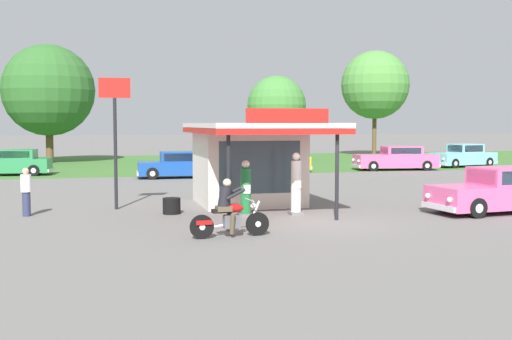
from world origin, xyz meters
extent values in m
plane|color=slate|center=(0.00, 0.00, 0.00)|extent=(300.00, 300.00, 0.00)
cube|color=#3D6B2D|center=(0.00, 30.00, 0.00)|extent=(120.00, 24.00, 0.01)
cube|color=silver|center=(-0.94, 4.73, 1.45)|extent=(3.69, 3.55, 2.90)
cube|color=#384C56|center=(-0.94, 2.97, 1.51)|extent=(2.95, 0.05, 1.85)
cube|color=silver|center=(-0.94, 3.22, 2.98)|extent=(4.39, 7.06, 0.16)
cube|color=red|center=(-0.94, 3.22, 2.80)|extent=(4.39, 7.06, 0.18)
cube|color=red|center=(-0.94, -0.28, 3.28)|extent=(2.58, 0.08, 0.44)
cylinder|color=black|center=(0.80, 0.09, 1.45)|extent=(0.12, 0.12, 2.90)
cylinder|color=black|center=(-2.68, 0.09, 1.45)|extent=(0.12, 0.12, 2.90)
cube|color=slate|center=(-1.80, 1.53, 0.05)|extent=(0.44, 0.44, 0.10)
cylinder|color=#1E6B33|center=(-1.80, 1.53, 0.84)|extent=(0.34, 0.34, 1.48)
cube|color=white|center=(-1.80, 1.35, 0.92)|extent=(0.22, 0.02, 0.28)
sphere|color=white|center=(-1.80, 1.53, 1.72)|extent=(0.26, 0.26, 0.26)
cube|color=slate|center=(-0.08, 1.53, 0.05)|extent=(0.44, 0.44, 0.10)
cylinder|color=silver|center=(-0.08, 1.53, 0.95)|extent=(0.34, 0.34, 1.71)
cube|color=white|center=(-0.08, 1.35, 1.04)|extent=(0.22, 0.02, 0.28)
sphere|color=white|center=(-0.08, 1.53, 1.95)|extent=(0.26, 0.26, 0.26)
cylinder|color=black|center=(-2.31, -1.94, 0.32)|extent=(0.65, 0.15, 0.64)
cylinder|color=silver|center=(-2.31, -1.94, 0.32)|extent=(0.17, 0.13, 0.16)
cylinder|color=black|center=(-3.86, -2.06, 0.32)|extent=(0.65, 0.15, 0.64)
cylinder|color=silver|center=(-3.86, -2.06, 0.32)|extent=(0.17, 0.13, 0.16)
ellipsoid|color=#B21414|center=(-2.99, -2.00, 0.78)|extent=(0.58, 0.28, 0.24)
cube|color=#59595E|center=(-3.04, -2.00, 0.42)|extent=(0.46, 0.27, 0.36)
cube|color=black|center=(-3.34, -2.02, 0.72)|extent=(0.50, 0.30, 0.10)
cylinder|color=silver|center=(-2.41, -1.95, 0.60)|extent=(0.37, 0.10, 0.71)
cylinder|color=silver|center=(-2.53, -1.96, 0.98)|extent=(0.09, 0.70, 0.04)
sphere|color=silver|center=(-2.43, -1.95, 0.82)|extent=(0.16, 0.16, 0.16)
cube|color=#B21414|center=(-3.81, -2.06, 0.44)|extent=(0.45, 0.21, 0.12)
cylinder|color=silver|center=(-3.45, -1.89, 0.28)|extent=(0.71, 0.13, 0.18)
cube|color=brown|center=(-3.27, -2.02, 0.78)|extent=(0.42, 0.37, 0.14)
cylinder|color=brown|center=(-3.08, -1.84, 0.38)|extent=(0.14, 0.24, 0.56)
cylinder|color=brown|center=(-3.06, -2.16, 0.38)|extent=(0.14, 0.24, 0.56)
cylinder|color=black|center=(-3.23, -2.01, 1.09)|extent=(0.43, 0.35, 0.60)
sphere|color=beige|center=(-3.17, -2.01, 1.47)|extent=(0.22, 0.22, 0.22)
cylinder|color=black|center=(-3.00, -1.80, 1.18)|extent=(0.54, 0.13, 0.31)
cylinder|color=black|center=(-2.97, -2.20, 1.18)|extent=(0.54, 0.13, 0.31)
cube|color=#E55993|center=(6.99, 0.32, 0.57)|extent=(5.33, 2.33, 0.77)
cube|color=#E55993|center=(7.23, 0.35, 1.25)|extent=(2.52, 1.84, 0.60)
cube|color=#283847|center=(6.07, 0.24, 1.25)|extent=(0.18, 1.43, 0.48)
cube|color=#283847|center=(7.15, 1.14, 1.25)|extent=(2.01, 0.23, 0.45)
cube|color=silver|center=(4.38, 0.07, 0.30)|extent=(0.29, 1.75, 0.18)
sphere|color=white|center=(4.43, -0.52, 0.60)|extent=(0.18, 0.18, 0.18)
sphere|color=white|center=(4.31, 0.65, 0.60)|extent=(0.18, 0.18, 0.18)
cylinder|color=black|center=(5.32, -0.70, 0.33)|extent=(0.68, 0.26, 0.66)
cylinder|color=silver|center=(5.32, -0.70, 0.33)|extent=(0.32, 0.25, 0.30)
cylinder|color=black|center=(5.15, 1.01, 0.33)|extent=(0.68, 0.26, 0.66)
cylinder|color=silver|center=(5.15, 1.01, 0.33)|extent=(0.32, 0.25, 0.30)
cube|color=#2D844C|center=(-11.48, 20.94, 0.58)|extent=(4.88, 2.35, 0.81)
cube|color=#2D844C|center=(-11.02, 20.89, 1.25)|extent=(2.33, 1.84, 0.53)
cube|color=#283847|center=(-11.11, 20.11, 1.25)|extent=(1.83, 0.24, 0.40)
cube|color=#283847|center=(-10.93, 21.68, 1.25)|extent=(1.83, 0.24, 0.40)
cube|color=silver|center=(-9.11, 20.67, 0.30)|extent=(0.32, 1.74, 0.18)
cylinder|color=black|center=(-9.98, 19.91, 0.33)|extent=(0.68, 0.27, 0.66)
cylinder|color=silver|center=(-9.98, 19.91, 0.33)|extent=(0.32, 0.25, 0.30)
cylinder|color=black|center=(-9.79, 21.61, 0.33)|extent=(0.68, 0.27, 0.66)
cylinder|color=silver|center=(-9.79, 21.61, 0.33)|extent=(0.32, 0.25, 0.30)
cube|color=#7AC6D1|center=(18.53, 20.67, 0.59)|extent=(4.99, 2.76, 0.82)
cube|color=#7AC6D1|center=(18.72, 20.71, 1.30)|extent=(2.30, 1.97, 0.61)
cube|color=#283847|center=(17.76, 20.50, 1.30)|extent=(0.34, 1.38, 0.49)
cube|color=#283847|center=(18.88, 19.95, 1.30)|extent=(1.68, 0.39, 0.46)
cube|color=#283847|center=(18.56, 21.47, 1.30)|extent=(1.68, 0.39, 0.46)
cube|color=silver|center=(16.20, 20.17, 0.30)|extent=(0.48, 1.69, 0.18)
cube|color=silver|center=(20.87, 21.18, 0.30)|extent=(0.48, 1.69, 0.18)
sphere|color=white|center=(16.31, 19.60, 0.63)|extent=(0.18, 0.18, 0.18)
sphere|color=white|center=(16.07, 20.73, 0.63)|extent=(0.18, 0.18, 0.18)
cylinder|color=black|center=(17.14, 19.51, 0.33)|extent=(0.69, 0.34, 0.66)
cylinder|color=silver|center=(17.14, 19.51, 0.33)|extent=(0.34, 0.28, 0.30)
cylinder|color=black|center=(16.79, 21.15, 0.33)|extent=(0.69, 0.34, 0.66)
cylinder|color=silver|center=(16.79, 21.15, 0.33)|extent=(0.34, 0.28, 0.30)
cylinder|color=black|center=(20.28, 20.19, 0.33)|extent=(0.69, 0.34, 0.66)
cylinder|color=silver|center=(20.28, 20.19, 0.33)|extent=(0.34, 0.28, 0.30)
cylinder|color=black|center=(19.92, 21.83, 0.33)|extent=(0.69, 0.34, 0.66)
cylinder|color=silver|center=(19.92, 21.83, 0.33)|extent=(0.34, 0.28, 0.30)
cube|color=#19479E|center=(-1.93, 16.72, 0.54)|extent=(4.72, 1.95, 0.72)
cube|color=#19479E|center=(-2.08, 16.72, 1.19)|extent=(1.91, 1.63, 0.57)
cube|color=#283847|center=(-1.17, 16.69, 1.19)|extent=(0.09, 1.38, 0.46)
cube|color=#283847|center=(-2.05, 17.49, 1.19)|extent=(1.58, 0.09, 0.43)
cube|color=#283847|center=(-2.11, 15.96, 1.19)|extent=(1.58, 0.09, 0.43)
cube|color=silver|center=(0.43, 16.63, 0.30)|extent=(0.18, 1.69, 0.18)
cube|color=silver|center=(-4.28, 16.81, 0.30)|extent=(0.18, 1.69, 0.18)
sphere|color=white|center=(0.46, 17.19, 0.58)|extent=(0.18, 0.18, 0.18)
sphere|color=white|center=(0.42, 16.06, 0.58)|extent=(0.18, 0.18, 0.18)
cylinder|color=black|center=(-0.31, 17.48, 0.33)|extent=(0.67, 0.22, 0.66)
cylinder|color=silver|center=(-0.31, 17.48, 0.33)|extent=(0.31, 0.23, 0.30)
cylinder|color=black|center=(-0.38, 15.83, 0.33)|extent=(0.67, 0.22, 0.66)
cylinder|color=silver|center=(-0.38, 15.83, 0.33)|extent=(0.31, 0.23, 0.30)
cylinder|color=black|center=(-3.48, 17.60, 0.33)|extent=(0.67, 0.22, 0.66)
cylinder|color=silver|center=(-3.48, 17.60, 0.33)|extent=(0.31, 0.23, 0.30)
cylinder|color=black|center=(-3.54, 15.95, 0.33)|extent=(0.67, 0.22, 0.66)
cylinder|color=silver|center=(-3.54, 15.95, 0.33)|extent=(0.31, 0.23, 0.30)
cube|color=#E55993|center=(12.51, 19.11, 0.60)|extent=(5.45, 2.62, 0.84)
cube|color=#E55993|center=(12.92, 19.06, 1.28)|extent=(2.57, 2.01, 0.53)
cube|color=#283847|center=(11.77, 19.21, 1.28)|extent=(0.24, 1.51, 0.42)
cube|color=#283847|center=(12.80, 18.22, 1.28)|extent=(1.99, 0.30, 0.40)
cube|color=#283847|center=(13.03, 19.89, 1.28)|extent=(1.99, 0.30, 0.40)
cube|color=silver|center=(9.89, 19.46, 0.30)|extent=(0.37, 1.84, 0.18)
cube|color=silver|center=(15.14, 18.76, 0.30)|extent=(0.37, 1.84, 0.18)
sphere|color=white|center=(9.79, 18.85, 0.64)|extent=(0.18, 0.18, 0.18)
sphere|color=white|center=(9.96, 20.08, 0.64)|extent=(0.18, 0.18, 0.18)
cylinder|color=black|center=(10.63, 18.45, 0.33)|extent=(0.68, 0.29, 0.66)
cylinder|color=silver|center=(10.63, 18.45, 0.33)|extent=(0.32, 0.26, 0.30)
cylinder|color=black|center=(10.87, 20.25, 0.33)|extent=(0.68, 0.29, 0.66)
cylinder|color=silver|center=(10.87, 20.25, 0.33)|extent=(0.32, 0.26, 0.30)
cylinder|color=black|center=(14.16, 17.97, 0.33)|extent=(0.68, 0.29, 0.66)
cylinder|color=silver|center=(14.16, 17.97, 0.33)|extent=(0.32, 0.26, 0.30)
cylinder|color=black|center=(14.40, 19.78, 0.33)|extent=(0.68, 0.29, 0.66)
cylinder|color=silver|center=(14.40, 19.78, 0.33)|extent=(0.32, 0.26, 0.30)
cube|color=gold|center=(3.96, 19.22, 0.58)|extent=(4.92, 2.09, 0.79)
cube|color=gold|center=(4.18, 19.23, 1.26)|extent=(1.97, 1.76, 0.58)
cube|color=#283847|center=(3.24, 19.19, 1.26)|extent=(0.09, 1.50, 0.46)
cube|color=#283847|center=(4.21, 18.40, 1.26)|extent=(1.63, 0.09, 0.44)
cube|color=#283847|center=(4.15, 20.06, 1.26)|extent=(1.63, 0.09, 0.44)
cube|color=silver|center=(1.51, 19.13, 0.30)|extent=(0.18, 1.83, 0.18)
cube|color=silver|center=(6.42, 19.31, 0.30)|extent=(0.18, 1.83, 0.18)
sphere|color=white|center=(1.52, 18.52, 0.62)|extent=(0.18, 0.18, 0.18)
sphere|color=white|center=(1.48, 19.75, 0.62)|extent=(0.18, 0.18, 0.18)
cylinder|color=black|center=(2.35, 18.26, 0.33)|extent=(0.67, 0.22, 0.66)
cylinder|color=silver|center=(2.35, 18.26, 0.33)|extent=(0.30, 0.23, 0.30)
cylinder|color=black|center=(2.28, 20.06, 0.33)|extent=(0.67, 0.22, 0.66)
cylinder|color=silver|center=(2.28, 20.06, 0.33)|extent=(0.30, 0.23, 0.30)
cylinder|color=black|center=(5.64, 18.38, 0.33)|extent=(0.67, 0.22, 0.66)
cylinder|color=silver|center=(5.64, 18.38, 0.33)|extent=(0.30, 0.23, 0.30)
cylinder|color=black|center=(5.58, 20.18, 0.33)|extent=(0.67, 0.22, 0.66)
cylinder|color=silver|center=(5.58, 20.18, 0.33)|extent=(0.30, 0.23, 0.30)
cylinder|color=black|center=(1.00, 11.27, 0.42)|extent=(0.26, 0.26, 0.84)
cylinder|color=#8C338C|center=(1.00, 11.27, 1.13)|extent=(0.34, 0.34, 0.59)
sphere|color=#9E704C|center=(1.00, 11.27, 1.54)|extent=(0.23, 0.23, 0.23)
cylinder|color=#2D3351|center=(-8.77, 3.39, 0.40)|extent=(0.26, 0.26, 0.81)
cylinder|color=white|center=(-8.77, 3.39, 1.09)|extent=(0.34, 0.34, 0.57)
sphere|color=tan|center=(-8.77, 3.39, 1.49)|extent=(0.22, 0.22, 0.22)
cylinder|color=brown|center=(18.73, 35.61, 2.12)|extent=(0.38, 0.38, 4.24)
sphere|color=#4C893D|center=(18.73, 35.61, 6.60)|extent=(6.30, 6.30, 6.30)
sphere|color=#4C893D|center=(18.89, 36.22, 5.97)|extent=(4.37, 4.37, 4.37)
cylinder|color=brown|center=(-9.90, 32.62, 1.48)|extent=(0.56, 0.56, 2.95)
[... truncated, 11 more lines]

